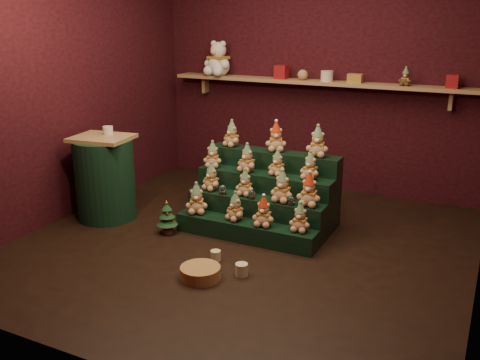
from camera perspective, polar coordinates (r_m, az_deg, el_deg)
The scene contains 40 objects.
ground at distance 5.02m, azimuth 0.35°, elevation -6.88°, with size 4.00×4.00×0.00m, color black.
back_wall at distance 6.52m, azimuth 8.49°, elevation 11.32°, with size 4.00×0.10×2.80m, color black.
front_wall at distance 2.95m, azimuth -17.41°, elevation 3.78°, with size 4.00×0.10×2.80m, color black.
left_wall at distance 5.82m, azimuth -18.36°, elevation 9.96°, with size 0.10×4.00×2.80m, color black.
back_shelf at distance 6.36m, azimuth 7.94°, elevation 10.24°, with size 3.60×0.26×0.24m.
riser_tier_front at distance 5.08m, azimuth 0.56°, elevation -5.44°, with size 1.40×0.22×0.18m, color black.
riser_tier_midfront at distance 5.23m, azimuth 1.61°, elevation -3.70°, with size 1.40×0.22×0.36m, color black.
riser_tier_midback at distance 5.39m, azimuth 2.61°, elevation -2.06°, with size 1.40×0.22×0.54m, color black.
riser_tier_back at distance 5.55m, azimuth 3.54°, elevation -0.51°, with size 1.40×0.22×0.72m, color black.
teddy_0 at distance 5.24m, azimuth -4.65°, elevation -1.96°, with size 0.22×0.20×0.30m, color tan, non-canonical shape.
teddy_1 at distance 5.05m, azimuth -0.49°, elevation -2.82°, with size 0.20×0.18×0.27m, color tan, non-canonical shape.
teddy_2 at distance 4.91m, azimuth 2.53°, elevation -3.35°, with size 0.20×0.18×0.29m, color tan, non-canonical shape.
teddy_3 at distance 4.82m, azimuth 6.44°, elevation -3.96°, with size 0.19×0.17×0.27m, color tan, non-canonical shape.
teddy_4 at distance 5.35m, azimuth -3.06°, elevation 0.37°, with size 0.20×0.18×0.28m, color tan, non-canonical shape.
teddy_5 at distance 5.19m, azimuth 0.54°, elevation -0.27°, with size 0.18×0.17×0.26m, color tan, non-canonical shape.
teddy_6 at distance 5.02m, azimuth 4.54°, elevation -0.66°, with size 0.22×0.20×0.30m, color tan, non-canonical shape.
teddy_7 at distance 4.93m, azimuth 7.39°, elevation -1.03°, with size 0.22×0.20×0.31m, color tan, non-canonical shape.
teddy_8 at distance 5.51m, azimuth -2.93°, elevation 2.74°, with size 0.19×0.17×0.27m, color tan, non-canonical shape.
teddy_9 at distance 5.33m, azimuth 0.77°, elevation 2.36°, with size 0.20×0.18×0.28m, color tan, non-canonical shape.
teddy_10 at distance 5.23m, azimuth 4.02°, elevation 1.85°, with size 0.18×0.16×0.25m, color tan, non-canonical shape.
teddy_11 at distance 5.13m, azimuth 7.52°, elevation 1.53°, with size 0.19×0.17×0.27m, color tan, non-canonical shape.
teddy_12 at distance 5.62m, azimuth -0.87°, elevation 4.97°, with size 0.19×0.17×0.27m, color tan, non-canonical shape.
teddy_13 at distance 5.43m, azimuth 3.87°, elevation 4.64°, with size 0.21×0.19×0.30m, color tan, non-canonical shape.
teddy_14 at distance 5.25m, azimuth 8.29°, elevation 4.11°, with size 0.22×0.20×0.30m, color tan, non-canonical shape.
snow_globe_a at distance 5.24m, azimuth -1.86°, elevation -1.01°, with size 0.07×0.07×0.10m.
snow_globe_b at distance 5.11m, azimuth 1.24°, elevation -1.52°, with size 0.07×0.07×0.09m.
snow_globe_c at distance 4.96m, azimuth 5.49°, elevation -2.18°, with size 0.07×0.07×0.09m.
side_table at distance 5.70m, azimuth -14.21°, elevation 0.21°, with size 0.63×0.61×0.88m.
table_ornament at distance 5.66m, azimuth -13.91°, elevation 5.17°, with size 0.10×0.10×0.08m, color beige.
mini_christmas_tree at distance 5.25m, azimuth -7.78°, elevation -3.95°, with size 0.20×0.20×0.34m.
mug_left at distance 4.69m, azimuth -2.61°, elevation -8.05°, with size 0.09×0.09×0.09m, color beige.
mug_right at distance 4.43m, azimuth 0.17°, elevation -9.54°, with size 0.10×0.10×0.10m, color beige.
wicker_basket at distance 4.40m, azimuth -4.25°, elevation -9.83°, with size 0.33×0.33×0.10m, color #AA8144.
white_bear at distance 6.80m, azimuth -2.32°, elevation 13.31°, with size 0.38×0.34×0.53m, color white, non-canonical shape.
brown_bear at distance 6.07m, azimuth 17.24°, elevation 10.49°, with size 0.14×0.12×0.19m, color #50351A, non-canonical shape.
gift_tin_red_a at distance 6.47m, azimuth 4.44°, elevation 11.41°, with size 0.14×0.14×0.16m, color #A5191E.
gift_tin_cream at distance 6.28m, azimuth 9.25°, elevation 10.89°, with size 0.14×0.14×0.12m, color beige.
gift_tin_red_b at distance 6.02m, azimuth 21.73°, elevation 9.74°, with size 0.12×0.12×0.14m, color #A5191E.
shelf_plush_ball at distance 6.38m, azimuth 6.70°, elevation 11.08°, with size 0.12×0.12×0.12m, color tan.
scarf_gift_box at distance 6.20m, azimuth 12.18°, elevation 10.55°, with size 0.16×0.10×0.10m, color orange.
Camera 1 is at (2.01, -4.12, 2.04)m, focal length 40.00 mm.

